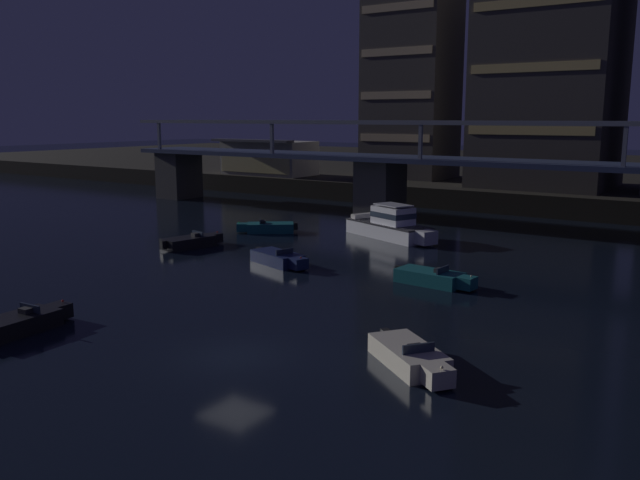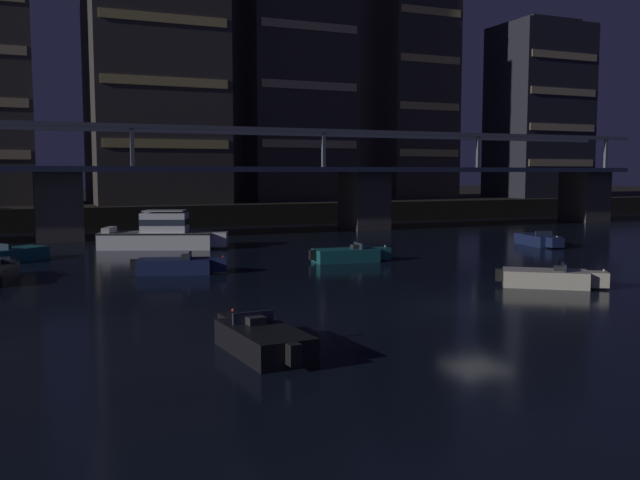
# 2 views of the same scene
# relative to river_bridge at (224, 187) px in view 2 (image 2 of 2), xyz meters

# --- Properties ---
(ground_plane) EXTENTS (400.00, 400.00, 0.00)m
(ground_plane) POSITION_rel_river_bridge_xyz_m (0.00, -37.40, -4.24)
(ground_plane) COLOR black
(far_riverbank) EXTENTS (240.00, 80.00, 2.20)m
(far_riverbank) POSITION_rel_river_bridge_xyz_m (0.00, 48.01, -3.14)
(far_riverbank) COLOR black
(far_riverbank) RESTS_ON ground
(river_bridge) EXTENTS (89.72, 6.40, 9.38)m
(river_bridge) POSITION_rel_river_bridge_xyz_m (0.00, 0.00, 0.00)
(river_bridge) COLOR #4C4944
(river_bridge) RESTS_ON ground
(tower_west_tall) EXTENTS (13.75, 13.42, 31.48)m
(tower_west_tall) POSITION_rel_river_bridge_xyz_m (-2.89, 17.27, 13.54)
(tower_west_tall) COLOR #423D38
(tower_west_tall) RESTS_ON far_riverbank
(tower_central) EXTENTS (12.51, 10.36, 33.14)m
(tower_central) POSITION_rel_river_bridge_xyz_m (13.65, 17.91, 14.38)
(tower_central) COLOR #423D38
(tower_central) RESTS_ON far_riverbank
(tower_east_tall) EXTENTS (9.17, 10.23, 29.15)m
(tower_east_tall) POSITION_rel_river_bridge_xyz_m (30.07, 18.97, 12.38)
(tower_east_tall) COLOR #423D38
(tower_east_tall) RESTS_ON far_riverbank
(tower_east_low) EXTENTS (11.51, 9.37, 23.30)m
(tower_east_low) POSITION_rel_river_bridge_xyz_m (47.87, 14.99, 9.45)
(tower_east_low) COLOR #282833
(tower_east_low) RESTS_ON far_riverbank
(cabin_cruiser_near_left) EXTENTS (9.25, 5.51, 2.79)m
(cabin_cruiser_near_left) POSITION_rel_river_bridge_xyz_m (-7.52, -9.83, -3.19)
(cabin_cruiser_near_left) COLOR silver
(cabin_cruiser_near_left) RESTS_ON ground
(speedboat_near_center) EXTENTS (4.66, 4.05, 1.16)m
(speedboat_near_center) POSITION_rel_river_bridge_xyz_m (-17.45, -13.34, -3.83)
(speedboat_near_center) COLOR #196066
(speedboat_near_center) RESTS_ON ground
(speedboat_near_right) EXTENTS (5.23, 2.13, 1.16)m
(speedboat_near_right) POSITION_rel_river_bridge_xyz_m (1.74, -21.88, -3.83)
(speedboat_near_right) COLOR #196066
(speedboat_near_right) RESTS_ON ground
(speedboat_mid_left) EXTENTS (5.15, 2.89, 1.16)m
(speedboat_mid_left) POSITION_rel_river_bridge_xyz_m (-9.01, -22.71, -3.83)
(speedboat_mid_left) COLOR #19234C
(speedboat_mid_left) RESTS_ON ground
(speedboat_mid_center) EXTENTS (2.06, 5.22, 1.16)m
(speedboat_mid_center) POSITION_rel_river_bridge_xyz_m (-10.26, -40.54, -3.83)
(speedboat_mid_center) COLOR black
(speedboat_mid_center) RESTS_ON ground
(speedboat_mid_right) EXTENTS (2.48, 5.23, 1.16)m
(speedboat_mid_right) POSITION_rel_river_bridge_xyz_m (19.08, -19.00, -3.83)
(speedboat_mid_right) COLOR #19234C
(speedboat_mid_right) RESTS_ON ground
(speedboat_far_center) EXTENTS (4.68, 4.00, 1.16)m
(speedboat_far_center) POSITION_rel_river_bridge_xyz_m (6.48, -34.33, -3.83)
(speedboat_far_center) COLOR beige
(speedboat_far_center) RESTS_ON ground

